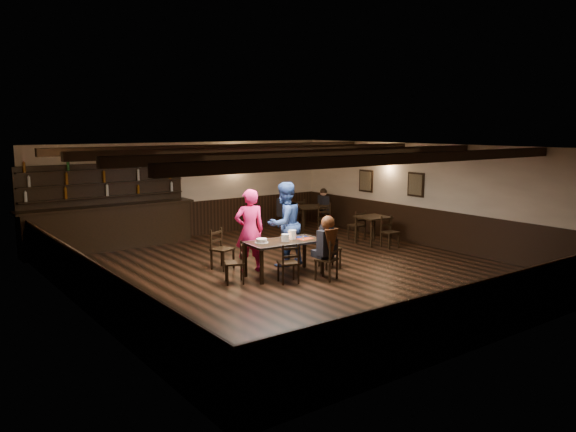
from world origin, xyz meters
TOP-DOWN VIEW (x-y plane):
  - ground at (0.00, 0.00)m, footprint 10.00×10.00m
  - room_shell at (0.01, 0.04)m, footprint 9.02×10.02m
  - dining_table at (-0.35, -0.13)m, footprint 1.67×0.92m
  - chair_near_left at (-0.63, -0.70)m, footprint 0.48×0.46m
  - chair_near_right at (0.19, -0.97)m, footprint 0.51×0.50m
  - chair_end_left at (-1.44, -0.04)m, footprint 0.50×0.51m
  - chair_end_right at (0.78, -0.18)m, footprint 0.49×0.50m
  - chair_far_pushed at (-1.16, 1.20)m, footprint 0.53×0.52m
  - woman_pink at (-0.76, 0.59)m, footprint 0.75×0.59m
  - man_blue at (0.19, 0.60)m, footprint 1.01×0.84m
  - seated_person at (0.17, -0.93)m, footprint 0.37×0.56m
  - cake at (-0.85, -0.01)m, footprint 0.28×0.28m
  - plate_stack_a at (-0.37, -0.20)m, footprint 0.17×0.17m
  - plate_stack_b at (-0.09, -0.07)m, footprint 0.17×0.17m
  - tea_light at (-0.32, -0.02)m, footprint 0.05×0.05m
  - salt_shaker at (0.05, -0.28)m, footprint 0.03×0.03m
  - pepper_shaker at (0.08, -0.21)m, footprint 0.04×0.04m
  - drink_glass at (-0.09, -0.02)m, footprint 0.07×0.07m
  - menu_red at (0.15, -0.21)m, footprint 0.38×0.30m
  - menu_blue at (0.21, -0.02)m, footprint 0.29×0.21m
  - bar_counter at (-2.45, 4.72)m, footprint 4.49×0.70m
  - back_table_a at (3.49, 1.10)m, footprint 0.83×0.83m
  - back_table_b at (3.38, 3.61)m, footprint 1.11×1.11m
  - bg_patron_left at (2.56, 3.91)m, footprint 0.27×0.40m
  - bg_patron_right at (3.96, 3.74)m, footprint 0.32×0.42m

SIDE VIEW (x-z plane):
  - ground at x=0.00m, z-range 0.00..0.00m
  - chair_near_left at x=-0.63m, z-range 0.07..0.89m
  - chair_end_left at x=-1.44m, z-range 0.07..0.91m
  - chair_near_right at x=0.19m, z-range 0.07..0.92m
  - chair_far_pushed at x=-1.16m, z-range 0.08..0.97m
  - chair_end_right at x=0.78m, z-range 0.08..0.98m
  - back_table_a at x=3.49m, z-range 0.27..1.02m
  - back_table_b at x=3.38m, z-range 0.28..1.03m
  - dining_table at x=-0.35m, z-range 0.30..1.05m
  - bar_counter at x=-2.45m, z-range -0.37..1.83m
  - menu_red at x=0.15m, z-range 0.75..0.76m
  - menu_blue at x=0.21m, z-range 0.75..0.76m
  - tea_light at x=-0.32m, z-range 0.75..0.80m
  - salt_shaker at x=0.05m, z-range 0.75..0.83m
  - cake at x=-0.85m, z-range 0.75..0.84m
  - pepper_shaker at x=0.08m, z-range 0.75..0.85m
  - drink_glass at x=-0.09m, z-range 0.75..0.86m
  - plate_stack_a at x=-0.37m, z-range 0.75..0.91m
  - plate_stack_b at x=-0.09m, z-range 0.75..0.95m
  - bg_patron_left at x=2.56m, z-range 0.47..1.24m
  - bg_patron_right at x=3.96m, z-range 0.47..1.24m
  - seated_person at x=0.17m, z-range 0.42..1.32m
  - woman_pink at x=-0.76m, z-range 0.00..1.81m
  - man_blue at x=0.19m, z-range 0.00..1.91m
  - room_shell at x=0.01m, z-range 0.39..3.10m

